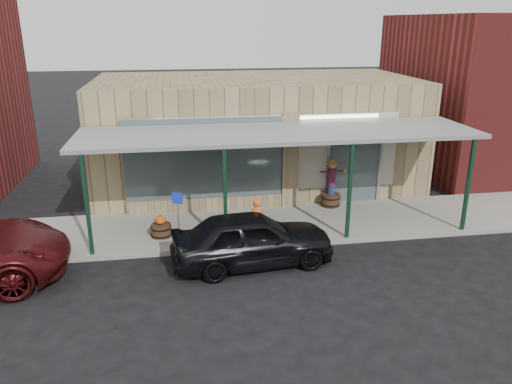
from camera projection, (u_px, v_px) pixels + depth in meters
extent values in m
plane|color=black|center=(306.00, 281.00, 12.60)|extent=(120.00, 120.00, 0.00)
cube|color=gray|center=(278.00, 224.00, 15.94)|extent=(40.00, 3.20, 0.15)
cube|color=tan|center=(255.00, 132.00, 19.58)|extent=(12.00, 6.00, 4.20)
cube|color=#4F5E60|center=(204.00, 160.00, 16.38)|extent=(5.20, 0.06, 2.80)
cube|color=#4F5E60|center=(353.00, 164.00, 17.40)|extent=(1.80, 0.06, 2.80)
cube|color=tan|center=(290.00, 162.00, 16.92)|extent=(0.55, 0.30, 3.40)
cube|color=tan|center=(206.00, 204.00, 16.93)|extent=(5.20, 0.30, 0.50)
cube|color=#B4B09F|center=(269.00, 154.00, 16.78)|extent=(9.00, 0.02, 2.60)
cube|color=white|center=(270.00, 119.00, 16.37)|extent=(7.50, 0.03, 0.10)
cube|color=gray|center=(279.00, 133.00, 14.98)|extent=(12.00, 3.00, 0.12)
cube|color=#11331F|center=(87.00, 207.00, 13.29)|extent=(0.10, 0.10, 2.95)
cube|color=#11331F|center=(225.00, 199.00, 13.84)|extent=(0.10, 0.10, 2.95)
cube|color=#11331F|center=(349.00, 193.00, 14.38)|extent=(0.10, 0.10, 2.95)
cube|color=#11331F|center=(468.00, 186.00, 14.92)|extent=(0.10, 0.10, 2.95)
cylinder|color=#462A1C|center=(331.00, 200.00, 17.28)|extent=(0.80, 0.80, 0.43)
cylinder|color=navy|center=(331.00, 190.00, 17.16)|extent=(0.29, 0.29, 0.32)
cylinder|color=maroon|center=(332.00, 177.00, 17.01)|extent=(0.32, 0.32, 0.59)
sphere|color=tan|center=(332.00, 165.00, 16.88)|extent=(0.24, 0.24, 0.24)
cone|color=tan|center=(333.00, 161.00, 16.83)|extent=(0.39, 0.39, 0.15)
cylinder|color=#462A1C|center=(161.00, 230.00, 14.81)|extent=(0.73, 0.73, 0.39)
ellipsoid|color=#DF600E|center=(161.00, 220.00, 14.71)|extent=(0.31, 0.31, 0.25)
cylinder|color=#4C471E|center=(160.00, 216.00, 14.66)|extent=(0.04, 0.04, 0.06)
cylinder|color=gray|center=(179.00, 224.00, 14.13)|extent=(0.04, 0.04, 1.25)
cube|color=#1B36CB|center=(177.00, 198.00, 13.87)|extent=(0.31, 0.15, 0.33)
imported|color=black|center=(252.00, 239.00, 13.29)|extent=(4.47, 2.17, 1.47)
ellipsoid|color=orange|center=(257.00, 213.00, 13.94)|extent=(0.31, 0.26, 0.39)
sphere|color=orange|center=(257.00, 203.00, 13.89)|extent=(0.22, 0.22, 0.22)
cylinder|color=#197225|center=(257.00, 208.00, 13.89)|extent=(0.15, 0.15, 0.02)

